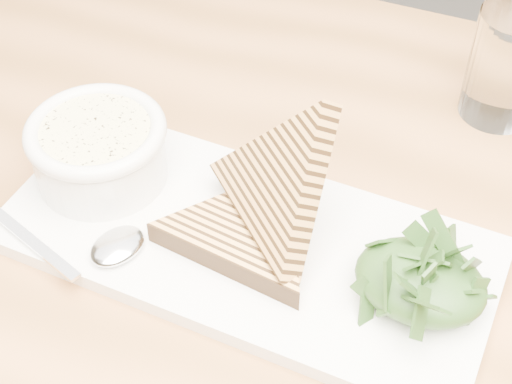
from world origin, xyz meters
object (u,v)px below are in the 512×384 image
at_px(platter, 246,243).
at_px(glass_near, 507,66).
at_px(table_top, 399,293).
at_px(soup_bowl, 100,156).

height_order(platter, glass_near, glass_near).
bearing_deg(platter, table_top, 10.74).
bearing_deg(glass_near, platter, -119.12).
height_order(table_top, platter, platter).
xyz_separation_m(table_top, platter, (-0.13, -0.02, 0.03)).
distance_m(table_top, soup_bowl, 0.28).
bearing_deg(table_top, soup_bowl, -177.62).
distance_m(platter, glass_near, 0.31).
relative_size(soup_bowl, glass_near, 1.03).
relative_size(table_top, soup_bowl, 10.30).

